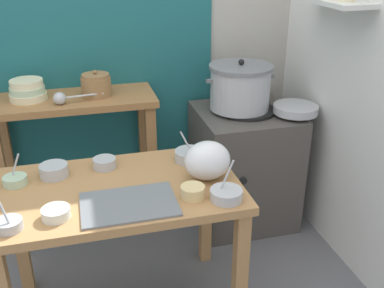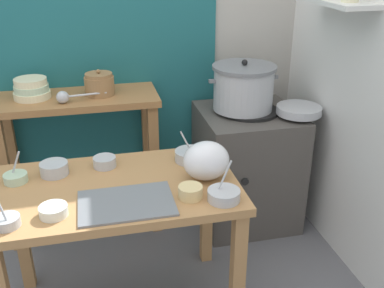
{
  "view_description": "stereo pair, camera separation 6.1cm",
  "coord_description": "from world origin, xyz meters",
  "px_view_note": "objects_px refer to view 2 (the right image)",
  "views": [
    {
      "loc": [
        -0.06,
        -1.75,
        1.73
      ],
      "look_at": [
        0.45,
        0.19,
        0.82
      ],
      "focal_mm": 41.92,
      "sensor_mm": 36.0,
      "label": 1
    },
    {
      "loc": [
        -0.01,
        -1.77,
        1.73
      ],
      "look_at": [
        0.45,
        0.19,
        0.82
      ],
      "focal_mm": 41.92,
      "sensor_mm": 36.0,
      "label": 2
    }
  ],
  "objects_px": {
    "prep_bowl_1": "(105,161)",
    "prep_bowl_2": "(54,168)",
    "stove_block": "(246,166)",
    "prep_bowl_4": "(190,191)",
    "steamer_pot": "(243,87)",
    "serving_tray": "(126,203)",
    "bowl_stack_enamel": "(31,89)",
    "wide_pan": "(299,110)",
    "prep_table": "(118,206)",
    "plastic_bag": "(206,161)",
    "prep_bowl_5": "(190,155)",
    "prep_bowl_6": "(7,221)",
    "clay_pot": "(99,84)",
    "back_shelf_table": "(79,131)",
    "prep_bowl_0": "(53,210)",
    "prep_bowl_3": "(224,194)",
    "ladle": "(65,97)",
    "prep_bowl_7": "(16,177)"
  },
  "relations": [
    {
      "from": "prep_bowl_1",
      "to": "back_shelf_table",
      "type": "bearing_deg",
      "value": 102.05
    },
    {
      "from": "steamer_pot",
      "to": "serving_tray",
      "type": "bearing_deg",
      "value": -133.34
    },
    {
      "from": "prep_table",
      "to": "prep_bowl_0",
      "type": "distance_m",
      "value": 0.35
    },
    {
      "from": "prep_bowl_1",
      "to": "prep_bowl_2",
      "type": "bearing_deg",
      "value": -173.17
    },
    {
      "from": "serving_tray",
      "to": "prep_bowl_3",
      "type": "relative_size",
      "value": 2.27
    },
    {
      "from": "bowl_stack_enamel",
      "to": "plastic_bag",
      "type": "height_order",
      "value": "bowl_stack_enamel"
    },
    {
      "from": "prep_bowl_7",
      "to": "prep_bowl_0",
      "type": "bearing_deg",
      "value": -60.8
    },
    {
      "from": "serving_tray",
      "to": "prep_bowl_3",
      "type": "height_order",
      "value": "prep_bowl_3"
    },
    {
      "from": "prep_table",
      "to": "plastic_bag",
      "type": "distance_m",
      "value": 0.46
    },
    {
      "from": "ladle",
      "to": "prep_bowl_6",
      "type": "distance_m",
      "value": 0.96
    },
    {
      "from": "wide_pan",
      "to": "prep_bowl_7",
      "type": "xyz_separation_m",
      "value": [
        -1.58,
        -0.38,
        -0.06
      ]
    },
    {
      "from": "ladle",
      "to": "wide_pan",
      "type": "relative_size",
      "value": 1.03
    },
    {
      "from": "back_shelf_table",
      "to": "prep_bowl_0",
      "type": "xyz_separation_m",
      "value": [
        -0.1,
        -0.98,
        0.06
      ]
    },
    {
      "from": "prep_bowl_2",
      "to": "stove_block",
      "type": "bearing_deg",
      "value": 23.07
    },
    {
      "from": "serving_tray",
      "to": "wide_pan",
      "type": "bearing_deg",
      "value": 32.01
    },
    {
      "from": "bowl_stack_enamel",
      "to": "wide_pan",
      "type": "xyz_separation_m",
      "value": [
        1.54,
        -0.29,
        -0.15
      ]
    },
    {
      "from": "serving_tray",
      "to": "prep_bowl_1",
      "type": "bearing_deg",
      "value": 100.58
    },
    {
      "from": "stove_block",
      "to": "wide_pan",
      "type": "height_order",
      "value": "wide_pan"
    },
    {
      "from": "prep_table",
      "to": "wide_pan",
      "type": "distance_m",
      "value": 1.26
    },
    {
      "from": "ladle",
      "to": "prep_bowl_1",
      "type": "xyz_separation_m",
      "value": [
        0.18,
        -0.49,
        -0.19
      ]
    },
    {
      "from": "ladle",
      "to": "serving_tray",
      "type": "relative_size",
      "value": 0.7
    },
    {
      "from": "prep_bowl_7",
      "to": "prep_table",
      "type": "bearing_deg",
      "value": -17.04
    },
    {
      "from": "prep_bowl_6",
      "to": "stove_block",
      "type": "bearing_deg",
      "value": 34.12
    },
    {
      "from": "prep_bowl_6",
      "to": "wide_pan",
      "type": "bearing_deg",
      "value": 25.41
    },
    {
      "from": "back_shelf_table",
      "to": "prep_bowl_6",
      "type": "xyz_separation_m",
      "value": [
        -0.27,
        -1.02,
        0.07
      ]
    },
    {
      "from": "prep_table",
      "to": "wide_pan",
      "type": "relative_size",
      "value": 4.06
    },
    {
      "from": "bowl_stack_enamel",
      "to": "prep_bowl_4",
      "type": "xyz_separation_m",
      "value": [
        0.71,
        -0.99,
        -0.21
      ]
    },
    {
      "from": "bowl_stack_enamel",
      "to": "prep_table",
      "type": "bearing_deg",
      "value": -63.44
    },
    {
      "from": "prep_bowl_5",
      "to": "prep_bowl_6",
      "type": "distance_m",
      "value": 0.91
    },
    {
      "from": "ladle",
      "to": "clay_pot",
      "type": "bearing_deg",
      "value": 28.19
    },
    {
      "from": "prep_bowl_4",
      "to": "prep_bowl_7",
      "type": "xyz_separation_m",
      "value": [
        -0.75,
        0.32,
        -0.01
      ]
    },
    {
      "from": "prep_bowl_3",
      "to": "back_shelf_table",
      "type": "bearing_deg",
      "value": 120.58
    },
    {
      "from": "steamer_pot",
      "to": "prep_bowl_5",
      "type": "bearing_deg",
      "value": -131.39
    },
    {
      "from": "steamer_pot",
      "to": "clay_pot",
      "type": "height_order",
      "value": "steamer_pot"
    },
    {
      "from": "wide_pan",
      "to": "prep_bowl_2",
      "type": "relative_size",
      "value": 2.06
    },
    {
      "from": "back_shelf_table",
      "to": "prep_bowl_1",
      "type": "xyz_separation_m",
      "value": [
        0.13,
        -0.59,
        0.07
      ]
    },
    {
      "from": "back_shelf_table",
      "to": "wide_pan",
      "type": "xyz_separation_m",
      "value": [
        1.3,
        -0.27,
        0.12
      ]
    },
    {
      "from": "ladle",
      "to": "prep_bowl_2",
      "type": "bearing_deg",
      "value": -96.28
    },
    {
      "from": "stove_block",
      "to": "prep_bowl_4",
      "type": "height_order",
      "value": "stove_block"
    },
    {
      "from": "prep_table",
      "to": "bowl_stack_enamel",
      "type": "xyz_separation_m",
      "value": [
        -0.41,
        0.82,
        0.35
      ]
    },
    {
      "from": "back_shelf_table",
      "to": "wide_pan",
      "type": "distance_m",
      "value": 1.34
    },
    {
      "from": "wide_pan",
      "to": "prep_bowl_5",
      "type": "distance_m",
      "value": 0.83
    },
    {
      "from": "serving_tray",
      "to": "prep_bowl_4",
      "type": "height_order",
      "value": "prep_bowl_4"
    },
    {
      "from": "clay_pot",
      "to": "prep_bowl_4",
      "type": "relative_size",
      "value": 1.64
    },
    {
      "from": "bowl_stack_enamel",
      "to": "prep_bowl_0",
      "type": "bearing_deg",
      "value": -81.95
    },
    {
      "from": "prep_bowl_3",
      "to": "prep_bowl_6",
      "type": "bearing_deg",
      "value": 179.67
    },
    {
      "from": "stove_block",
      "to": "prep_bowl_4",
      "type": "bearing_deg",
      "value": -124.1
    },
    {
      "from": "prep_bowl_1",
      "to": "prep_bowl_3",
      "type": "distance_m",
      "value": 0.64
    },
    {
      "from": "clay_pot",
      "to": "prep_bowl_6",
      "type": "height_order",
      "value": "clay_pot"
    },
    {
      "from": "clay_pot",
      "to": "prep_bowl_1",
      "type": "bearing_deg",
      "value": -91.75
    }
  ]
}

